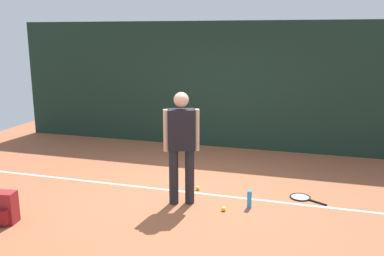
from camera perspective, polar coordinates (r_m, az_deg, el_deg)
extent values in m
plane|color=#9E5638|center=(6.81, -0.97, -8.96)|extent=(12.00, 12.00, 0.00)
cube|color=#192D23|center=(9.29, 4.57, 5.79)|extent=(10.00, 0.10, 2.79)
cube|color=white|center=(6.87, -0.77, -8.71)|extent=(9.00, 0.05, 0.00)
cylinder|color=black|center=(6.31, -0.32, -6.61)|extent=(0.14, 0.14, 0.85)
cylinder|color=black|center=(6.30, -2.51, -6.66)|extent=(0.14, 0.14, 0.85)
cube|color=black|center=(6.10, -1.46, -0.21)|extent=(0.45, 0.35, 0.60)
sphere|color=#D8A884|center=(6.02, -1.48, 3.88)|extent=(0.22, 0.22, 0.22)
cylinder|color=#D8A884|center=(6.12, 0.60, -0.26)|extent=(0.09, 0.09, 0.62)
cylinder|color=#D8A884|center=(6.10, -3.52, -0.34)|extent=(0.09, 0.09, 0.62)
cylinder|color=black|center=(6.72, 16.76, -9.70)|extent=(0.28, 0.17, 0.03)
torus|color=black|center=(6.86, 14.55, -9.11)|extent=(0.44, 0.44, 0.02)
cylinder|color=#B2B2B2|center=(6.86, 14.55, -9.11)|extent=(0.37, 0.37, 0.00)
cube|color=maroon|center=(6.29, -24.15, -9.85)|extent=(0.33, 0.24, 0.44)
cube|color=maroon|center=(6.22, -24.77, -10.99)|extent=(0.23, 0.11, 0.20)
sphere|color=#CCE033|center=(6.95, 0.78, -8.19)|extent=(0.07, 0.07, 0.07)
sphere|color=#CCE033|center=(6.19, 4.35, -10.95)|extent=(0.07, 0.07, 0.07)
sphere|color=#CCE033|center=(8.67, -0.52, -3.88)|extent=(0.07, 0.07, 0.07)
cylinder|color=#268CD8|center=(6.30, 7.83, -9.65)|extent=(0.07, 0.07, 0.26)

